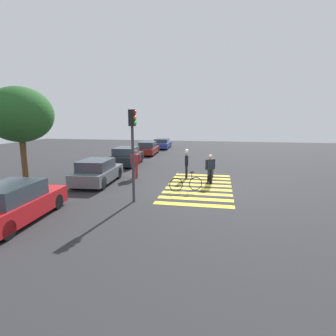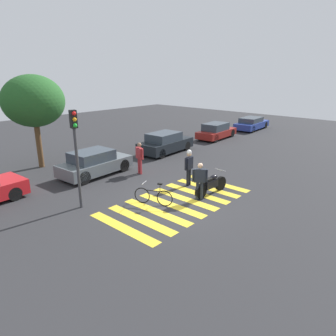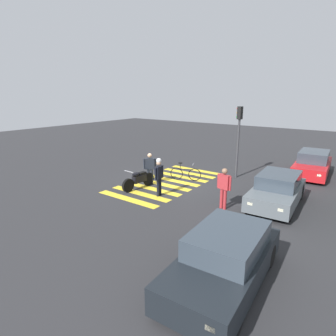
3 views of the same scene
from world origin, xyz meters
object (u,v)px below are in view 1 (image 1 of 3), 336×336
at_px(police_motorcycle, 211,173).
at_px(officer_by_motorcycle, 210,167).
at_px(car_red_convertible, 14,204).
at_px(car_grey_coupe, 97,172).
at_px(car_black_suv, 127,157).
at_px(car_blue_hatchback, 162,144).
at_px(officer_on_foot, 187,161).
at_px(pedestrian_bystander, 135,162).
at_px(traffic_light_pole, 133,141).
at_px(leaning_bicycle, 186,184).
at_px(car_maroon_wagon, 148,148).

xyz_separation_m(police_motorcycle, officer_by_motorcycle, (-0.90, 0.01, 0.51)).
relative_size(car_red_convertible, car_grey_coupe, 1.07).
bearing_deg(police_motorcycle, car_black_suv, 57.68).
distance_m(police_motorcycle, car_blue_hatchback, 17.86).
relative_size(officer_on_foot, car_blue_hatchback, 0.40).
relative_size(officer_by_motorcycle, pedestrian_bystander, 0.96).
height_order(officer_on_foot, car_black_suv, officer_on_foot).
bearing_deg(car_red_convertible, pedestrian_bystander, -14.98).
xyz_separation_m(car_grey_coupe, traffic_light_pole, (-2.91, -3.12, 2.08)).
xyz_separation_m(leaning_bicycle, officer_on_foot, (2.86, 0.33, 0.69)).
height_order(police_motorcycle, leaning_bicycle, police_motorcycle).
relative_size(pedestrian_bystander, car_blue_hatchback, 0.39).
height_order(officer_by_motorcycle, car_black_suv, officer_by_motorcycle).
bearing_deg(traffic_light_pole, pedestrian_bystander, 16.70).
height_order(car_red_convertible, car_black_suv, car_red_convertible).
bearing_deg(car_grey_coupe, car_maroon_wagon, 1.65).
bearing_deg(police_motorcycle, leaning_bicycle, 156.10).
height_order(officer_by_motorcycle, car_red_convertible, officer_by_motorcycle).
xyz_separation_m(police_motorcycle, car_blue_hatchback, (16.63, 6.49, 0.12)).
relative_size(car_maroon_wagon, car_blue_hatchback, 0.93).
relative_size(police_motorcycle, car_red_convertible, 0.49).
bearing_deg(officer_on_foot, leaning_bicycle, -173.49).
bearing_deg(officer_by_motorcycle, police_motorcycle, -0.75).
distance_m(leaning_bicycle, traffic_light_pole, 3.85).
xyz_separation_m(officer_by_motorcycle, car_maroon_wagon, (11.59, 6.72, -0.34)).
bearing_deg(officer_on_foot, officer_by_motorcycle, -126.99).
bearing_deg(officer_on_foot, car_black_suv, 52.40).
relative_size(car_grey_coupe, traffic_light_pole, 1.01).
relative_size(police_motorcycle, officer_on_foot, 1.15).
relative_size(pedestrian_bystander, car_maroon_wagon, 0.42).
bearing_deg(car_black_suv, leaning_bicycle, -140.96).
distance_m(leaning_bicycle, officer_on_foot, 2.96).
bearing_deg(officer_by_motorcycle, car_red_convertible, 136.44).
height_order(police_motorcycle, officer_by_motorcycle, officer_by_motorcycle).
bearing_deg(officer_on_foot, car_blue_hatchback, 16.94).
relative_size(leaning_bicycle, traffic_light_pole, 0.40).
height_order(car_red_convertible, car_blue_hatchback, car_red_convertible).
bearing_deg(car_blue_hatchback, pedestrian_bystander, -173.77).
height_order(police_motorcycle, pedestrian_bystander, pedestrian_bystander).
height_order(car_red_convertible, car_grey_coupe, car_red_convertible).
xyz_separation_m(car_grey_coupe, car_blue_hatchback, (18.59, 0.13, -0.08)).
distance_m(pedestrian_bystander, car_blue_hatchback, 16.89).
bearing_deg(car_red_convertible, car_grey_coupe, -3.73).
xyz_separation_m(police_motorcycle, car_red_convertible, (-8.00, 6.76, 0.20)).
bearing_deg(car_blue_hatchback, officer_on_foot, -163.06).
bearing_deg(car_grey_coupe, traffic_light_pole, -132.97).
bearing_deg(car_red_convertible, car_blue_hatchback, -0.62).
bearing_deg(pedestrian_bystander, leaning_bicycle, -125.43).
bearing_deg(pedestrian_bystander, car_grey_coupe, 136.67).
bearing_deg(officer_by_motorcycle, officer_on_foot, 53.01).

